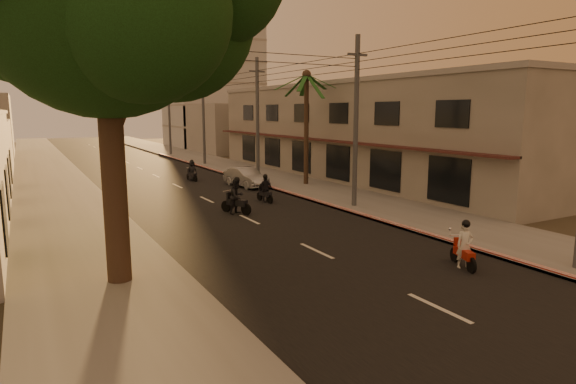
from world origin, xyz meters
name	(u,v)px	position (x,y,z in m)	size (l,w,h in m)	color
ground	(349,266)	(0.00, 0.00, 0.00)	(160.00, 160.00, 0.00)	#383023
road	(177,186)	(0.00, 20.00, 0.01)	(10.00, 140.00, 0.02)	black
sidewalk_right	(273,178)	(7.50, 20.00, 0.06)	(5.00, 140.00, 0.12)	slate
sidewalk_left	(58,194)	(-7.50, 20.00, 0.06)	(5.00, 140.00, 0.12)	slate
curb_stripe	(276,189)	(5.10, 15.00, 0.10)	(0.20, 60.00, 0.20)	red
shophouse_row	(358,130)	(13.95, 18.00, 3.65)	(8.80, 34.20, 7.30)	gray
distant_tower	(211,49)	(16.00, 56.00, 14.00)	(12.10, 12.10, 28.00)	#B7B5B2
palm_tree	(307,81)	(8.00, 16.00, 7.15)	(5.00, 5.00, 8.20)	black
utility_poles	(257,92)	(6.20, 20.00, 6.54)	(1.20, 48.26, 9.00)	#38383A
filler_right	(228,128)	(14.00, 45.00, 3.00)	(8.00, 14.00, 6.00)	gray
scooter_red	(464,246)	(3.22, -1.98, 0.74)	(0.91, 1.59, 1.64)	black
scooter_mid_a	(237,197)	(0.03, 9.56, 0.87)	(1.40, 1.79, 1.90)	black
scooter_mid_b	(265,190)	(2.67, 11.66, 0.73)	(0.97, 1.67, 1.63)	black
scooter_far_a	(192,171)	(1.68, 21.92, 0.73)	(0.88, 1.63, 1.60)	black
parked_car	(246,177)	(4.05, 17.42, 0.66)	(1.88, 4.17, 1.33)	#999BA1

